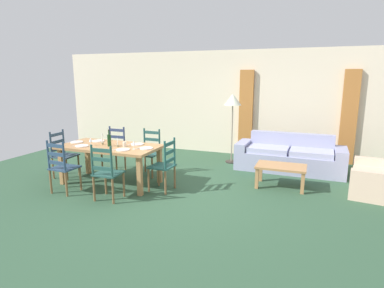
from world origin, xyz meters
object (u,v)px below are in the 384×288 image
object	(u,v)px
dining_chair_near_right	(107,173)
wine_glass_near_left	(91,140)
wine_bottle	(109,140)
coffee_table	(281,169)
standing_lamp	(233,104)
wine_glass_near_right	(134,143)
dining_chair_far_left	(115,149)
dining_chair_head_east	(164,165)
armchair_upholstered	(381,181)
coffee_cup_primary	(125,144)
dining_chair_near_left	(62,167)
dining_chair_head_west	(63,154)
couch	(289,157)
dining_table	(110,150)
dining_chair_far_right	(149,152)

from	to	relation	value
dining_chair_near_right	wine_glass_near_left	size ratio (longest dim) A/B	5.96
wine_bottle	coffee_table	distance (m)	3.25
dining_chair_near_right	standing_lamp	xyz separation A→B (m)	(1.36, 3.09, 0.93)
coffee_table	wine_glass_near_right	bearing A→B (deg)	-157.08
dining_chair_far_left	dining_chair_head_east	size ratio (longest dim) A/B	1.00
wine_glass_near_left	armchair_upholstered	distance (m)	5.29
wine_bottle	coffee_cup_primary	bearing A→B (deg)	13.94
dining_chair_near_right	armchair_upholstered	distance (m)	4.74
dining_chair_near_left	dining_chair_head_east	world-z (taller)	same
dining_chair_near_left	dining_chair_head_west	size ratio (longest dim) A/B	1.00
dining_chair_head_west	dining_chair_head_east	distance (m)	2.30
wine_bottle	coffee_cup_primary	xyz separation A→B (m)	(0.28, 0.07, -0.07)
standing_lamp	dining_chair_near_right	bearing A→B (deg)	-113.70
wine_glass_near_left	wine_bottle	bearing A→B (deg)	14.77
wine_glass_near_right	coffee_cup_primary	distance (m)	0.32
dining_chair_head_west	coffee_table	size ratio (longest dim) A/B	1.07
wine_glass_near_left	couch	distance (m)	4.20
dining_table	wine_bottle	size ratio (longest dim) A/B	6.01
dining_chair_far_left	dining_chair_head_east	world-z (taller)	same
wine_bottle	armchair_upholstered	bearing A→B (deg)	14.55
wine_bottle	wine_glass_near_right	distance (m)	0.57
dining_chair_head_west	armchair_upholstered	size ratio (longest dim) A/B	0.76
dining_chair_head_west	wine_glass_near_right	size ratio (longest dim) A/B	5.96
dining_table	wine_glass_near_right	xyz separation A→B (m)	(0.60, -0.12, 0.20)
wine_bottle	couch	size ratio (longest dim) A/B	0.14
wine_bottle	standing_lamp	bearing A→B (deg)	53.52
dining_chair_head_east	wine_bottle	distance (m)	1.17
dining_table	coffee_cup_primary	bearing A→B (deg)	2.41
coffee_table	standing_lamp	bearing A→B (deg)	132.52
wine_glass_near_left	dining_chair_near_left	bearing A→B (deg)	-105.65
coffee_cup_primary	standing_lamp	bearing A→B (deg)	57.41
wine_bottle	wine_glass_near_left	bearing A→B (deg)	-165.23
dining_chair_far_left	couch	world-z (taller)	dining_chair_far_left
coffee_cup_primary	couch	world-z (taller)	coffee_cup_primary
dining_chair_near_left	armchair_upholstered	size ratio (longest dim) A/B	0.76
coffee_cup_primary	dining_chair_near_left	bearing A→B (deg)	-136.67
dining_chair_far_right	dining_chair_head_west	world-z (taller)	same
dining_chair_near_right	dining_chair_far_left	world-z (taller)	same
dining_table	wine_glass_near_left	xyz separation A→B (m)	(-0.32, -0.15, 0.20)
dining_chair_near_left	coffee_cup_primary	distance (m)	1.15
wine_glass_near_left	coffee_table	bearing A→B (deg)	17.65
dining_chair_near_left	coffee_table	size ratio (longest dim) A/B	1.07
wine_bottle	wine_glass_near_left	size ratio (longest dim) A/B	1.96
wine_glass_near_right	couch	distance (m)	3.46
dining_chair_near_right	dining_chair_head_east	xyz separation A→B (m)	(0.69, 0.75, 0.00)
wine_glass_near_right	dining_chair_far_left	bearing A→B (deg)	139.29
coffee_cup_primary	wine_glass_near_right	bearing A→B (deg)	-25.41
couch	coffee_table	distance (m)	1.22
standing_lamp	dining_chair_far_right	bearing A→B (deg)	-131.66
dining_chair_far_left	wine_glass_near_right	bearing A→B (deg)	-40.71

